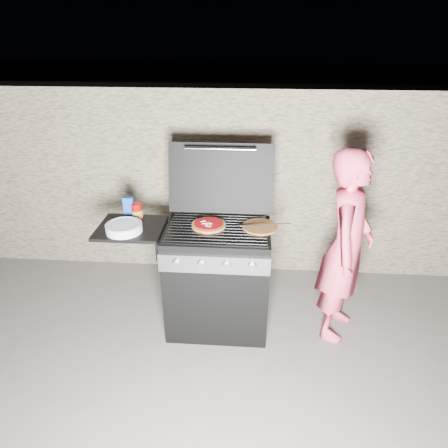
# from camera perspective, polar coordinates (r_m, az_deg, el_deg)

# --- Properties ---
(ground) EXTENTS (50.00, 50.00, 0.00)m
(ground) POSITION_cam_1_polar(r_m,az_deg,el_deg) (3.53, -0.83, -13.88)
(ground) COLOR #57534E
(stone_wall) EXTENTS (8.00, 0.35, 1.80)m
(stone_wall) POSITION_cam_1_polar(r_m,az_deg,el_deg) (3.98, 0.41, 6.20)
(stone_wall) COLOR gray
(stone_wall) RESTS_ON ground
(gas_grill) EXTENTS (1.34, 0.79, 0.91)m
(gas_grill) POSITION_cam_1_polar(r_m,az_deg,el_deg) (3.28, -5.28, -7.56)
(gas_grill) COLOR black
(gas_grill) RESTS_ON ground
(pizza_topped) EXTENTS (0.31, 0.31, 0.03)m
(pizza_topped) POSITION_cam_1_polar(r_m,az_deg,el_deg) (3.04, -2.20, -0.06)
(pizza_topped) COLOR #AC6C38
(pizza_topped) RESTS_ON gas_grill
(pizza_plain) EXTENTS (0.33, 0.33, 0.01)m
(pizza_plain) POSITION_cam_1_polar(r_m,az_deg,el_deg) (3.04, 5.16, -0.38)
(pizza_plain) COLOR #AD8A3C
(pizza_plain) RESTS_ON gas_grill
(sauce_jar) EXTENTS (0.10, 0.10, 0.13)m
(sauce_jar) POSITION_cam_1_polar(r_m,az_deg,el_deg) (3.24, -12.32, 1.83)
(sauce_jar) COLOR #8E0702
(sauce_jar) RESTS_ON gas_grill
(blue_carton) EXTENTS (0.08, 0.05, 0.17)m
(blue_carton) POSITION_cam_1_polar(r_m,az_deg,el_deg) (3.27, -13.44, 2.36)
(blue_carton) COLOR #10389A
(blue_carton) RESTS_ON gas_grill
(plate_stack) EXTENTS (0.34, 0.34, 0.06)m
(plate_stack) POSITION_cam_1_polar(r_m,az_deg,el_deg) (3.07, -14.10, -0.51)
(plate_stack) COLOR silver
(plate_stack) RESTS_ON gas_grill
(person) EXTENTS (0.55, 0.66, 1.55)m
(person) POSITION_cam_1_polar(r_m,az_deg,el_deg) (3.17, 17.04, -3.28)
(person) COLOR #E84765
(person) RESTS_ON ground
(tongs) EXTENTS (0.41, 0.08, 0.08)m
(tongs) POSITION_cam_1_polar(r_m,az_deg,el_deg) (2.99, 5.51, -0.13)
(tongs) COLOR black
(tongs) RESTS_ON gas_grill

